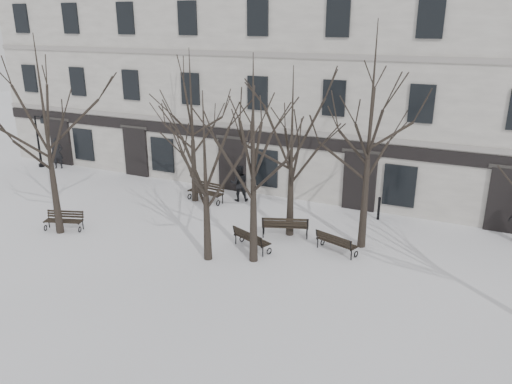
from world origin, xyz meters
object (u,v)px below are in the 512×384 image
Objects in this scene: tree_2 at (253,137)px; bench_4 at (285,226)px; bench_3 at (206,191)px; bench_0 at (64,220)px; bench_1 at (251,239)px; tree_0 at (44,114)px; bench_2 at (336,242)px; tree_1 at (205,158)px; lamp_post at (40,137)px.

tree_2 is 3.76× the size of bench_4.
bench_3 is (-5.12, 5.09, -4.37)m from tree_2.
bench_4 reaches higher than bench_0.
bench_1 is (8.45, 1.69, 0.01)m from bench_0.
tree_0 reaches higher than bench_2.
tree_1 is 3.26× the size of bench_3.
bench_0 is (-0.06, 0.34, -4.81)m from tree_0.
bench_3 reaches higher than bench_2.
tree_1 reaches higher than bench_1.
bench_3 is 0.59× the size of lamp_post.
tree_1 is 8.14m from bench_0.
bench_1 is at bearing -36.03° from bench_3.
tree_0 is at bearing 1.94° from bench_4.
tree_2 is 8.44m from bench_3.
tree_0 reaches higher than tree_2.
tree_1 reaches higher than bench_4.
tree_0 is 4.19× the size of bench_3.
tree_0 is at bearing -172.45° from tree_2.
lamp_post is (-16.08, 6.78, -2.11)m from tree_1.
bench_2 reaches higher than bench_0.
tree_2 is 4.43× the size of bench_0.
tree_2 is at bearing 55.01° from bench_2.
tree_2 is at bearing -38.18° from bench_3.
tree_1 is 5.16m from bench_4.
bench_2 is at bearing 31.08° from tree_1.
tree_1 is at bearing 4.38° from tree_0.
bench_1 is at bearing -17.09° from lamp_post.
tree_0 reaches higher than tree_1.
tree_1 is 4.08m from bench_1.
tree_0 is at bearing 33.67° from bench_2.
lamp_post is at bearing 6.85° from bench_2.
tree_2 is at bearing -13.85° from bench_0.
bench_1 is at bearing 38.17° from bench_2.
bench_4 is at bearing -92.96° from bench_1.
bench_2 is at bearing -14.84° from bench_3.
bench_0 is 0.85× the size of bench_4.
bench_1 is at bearing 121.58° from tree_2.
tree_2 is at bearing -19.10° from lamp_post.
tree_0 is 12.96m from bench_2.
bench_1 is 0.53× the size of lamp_post.
bench_4 is at bearing 58.43° from tree_1.
bench_4 reaches higher than bench_2.
lamp_post reaches higher than bench_0.
bench_2 is (2.70, 2.01, -4.44)m from tree_2.
bench_0 is at bearing -178.34° from tree_1.
tree_2 is 2.29× the size of lamp_post.
bench_1 is 6.26m from bench_3.
tree_1 is at bearing -52.31° from bench_3.
bench_0 is at bearing -0.03° from bench_4.
bench_0 is (-8.97, -0.84, -4.44)m from tree_2.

